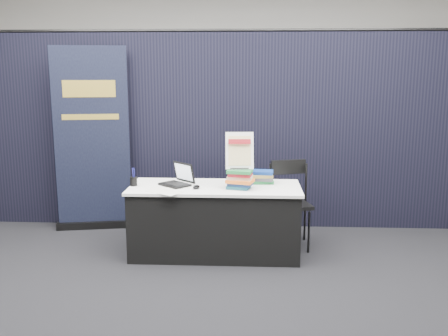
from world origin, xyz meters
TOP-DOWN VIEW (x-y plane):
  - floor at (0.00, 0.00)m, footprint 8.00×8.00m
  - wall_back at (0.00, 4.00)m, footprint 8.00×0.02m
  - drape_partition at (0.00, 1.60)m, footprint 6.00×0.08m
  - display_table at (0.00, 0.55)m, footprint 1.80×0.75m
  - laptop at (-0.43, 0.59)m, footprint 0.37×0.42m
  - mouse at (-0.18, 0.43)m, footprint 0.09×0.12m
  - brochure_left at (-0.52, 0.35)m, footprint 0.34×0.26m
  - brochure_mid at (-0.47, 0.27)m, footprint 0.38×0.35m
  - brochure_right at (-0.33, 0.52)m, footprint 0.30×0.25m
  - pen_cup at (-0.86, 0.52)m, footprint 0.09×0.09m
  - book_stack_tall at (0.26, 0.45)m, footprint 0.28×0.24m
  - book_stack_short at (0.49, 0.72)m, footprint 0.24×0.19m
  - info_sign at (0.26, 0.48)m, footprint 0.29×0.15m
  - pullup_banner at (-1.56, 1.37)m, footprint 0.95×0.27m
  - stacking_chair at (0.81, 0.88)m, footprint 0.53×0.54m

SIDE VIEW (x-z plane):
  - floor at x=0.00m, z-range 0.00..0.00m
  - display_table at x=0.00m, z-range 0.00..0.75m
  - stacking_chair at x=0.81m, z-range 0.05..1.00m
  - brochure_right at x=-0.33m, z-range 0.75..0.75m
  - brochure_left at x=-0.52m, z-range 0.75..0.75m
  - brochure_mid at x=-0.47m, z-range 0.75..0.75m
  - mouse at x=-0.18m, z-range 0.75..0.78m
  - pen_cup at x=-0.86m, z-range 0.75..0.85m
  - laptop at x=-0.43m, z-range 0.69..0.92m
  - book_stack_short at x=0.49m, z-range 0.75..0.89m
  - book_stack_tall at x=0.26m, z-range 0.75..0.95m
  - pullup_banner at x=-1.56m, z-range -0.13..2.11m
  - info_sign at x=0.26m, z-range 0.94..1.33m
  - drape_partition at x=0.00m, z-range 0.00..2.40m
  - wall_back at x=0.00m, z-range 0.00..3.50m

